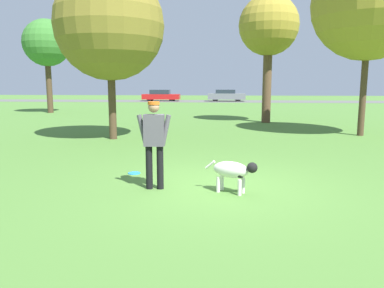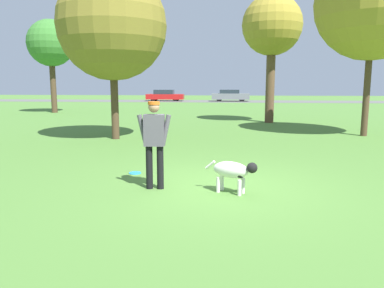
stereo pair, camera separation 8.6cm
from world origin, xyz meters
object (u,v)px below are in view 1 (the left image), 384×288
at_px(person, 154,138).
at_px(parked_car_red, 161,96).
at_px(frisbee, 134,173).
at_px(tree_mid_center, 269,27).
at_px(tree_near_right, 370,3).
at_px(tree_near_left, 110,25).
at_px(tree_far_left, 47,44).
at_px(parked_car_grey, 226,95).
at_px(dog, 233,171).

height_order(person, parked_car_red, person).
bearing_deg(parked_car_red, frisbee, -81.95).
relative_size(tree_mid_center, tree_near_right, 0.91).
relative_size(frisbee, tree_near_right, 0.04).
bearing_deg(tree_mid_center, parked_car_red, 111.74).
height_order(tree_near_right, parked_car_red, tree_near_right).
height_order(tree_near_left, tree_far_left, tree_far_left).
height_order(frisbee, parked_car_grey, parked_car_grey).
distance_m(frisbee, tree_mid_center, 13.52).
bearing_deg(tree_mid_center, tree_near_left, -133.53).
bearing_deg(frisbee, parked_car_red, 98.64).
distance_m(person, dog, 1.61).
bearing_deg(dog, tree_near_left, 147.54).
bearing_deg(tree_far_left, tree_near_right, -30.57).
bearing_deg(frisbee, tree_near_left, 111.34).
bearing_deg(parked_car_grey, tree_far_left, -123.76).
bearing_deg(parked_car_red, dog, -79.01).
bearing_deg(tree_near_right, person, -129.24).
xyz_separation_m(tree_near_left, tree_far_left, (-8.16, 12.11, 0.71)).
bearing_deg(frisbee, tree_near_right, 43.46).
relative_size(tree_near_right, tree_far_left, 1.11).
xyz_separation_m(frisbee, parked_car_red, (-5.51, 36.31, 0.65)).
height_order(tree_near_left, tree_mid_center, tree_mid_center).
height_order(frisbee, parked_car_red, parked_car_red).
distance_m(tree_far_left, parked_car_red, 19.93).
relative_size(tree_far_left, parked_car_grey, 1.47).
bearing_deg(tree_far_left, parked_car_red, 76.07).
bearing_deg(tree_far_left, tree_mid_center, -20.86).
bearing_deg(tree_far_left, person, -59.56).
bearing_deg(tree_mid_center, dog, -98.72).
xyz_separation_m(dog, tree_near_right, (5.18, 8.34, 4.57)).
distance_m(person, tree_near_right, 11.29).
distance_m(frisbee, tree_near_right, 11.32).
xyz_separation_m(frisbee, tree_near_left, (-2.06, 5.26, 4.04)).
bearing_deg(dog, tree_far_left, 148.33).
distance_m(dog, tree_near_right, 10.83).
xyz_separation_m(tree_mid_center, parked_car_red, (-9.74, 24.43, -4.23)).
bearing_deg(tree_near_left, tree_far_left, 123.95).
xyz_separation_m(dog, tree_mid_center, (2.03, 13.23, 4.46)).
bearing_deg(tree_mid_center, frisbee, -109.59).
bearing_deg(tree_mid_center, tree_far_left, 159.14).
xyz_separation_m(person, frisbee, (-0.70, 1.19, -0.99)).
bearing_deg(tree_near_right, parked_car_red, 113.74).
height_order(person, tree_near_right, tree_near_right).
xyz_separation_m(tree_near_right, parked_car_red, (-12.89, 29.32, -4.34)).
bearing_deg(tree_far_left, frisbee, -59.56).
bearing_deg(person, tree_near_left, 109.82).
distance_m(tree_near_left, tree_far_left, 14.62).
bearing_deg(tree_near_right, frisbee, -136.54).
distance_m(tree_mid_center, tree_near_right, 5.81).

